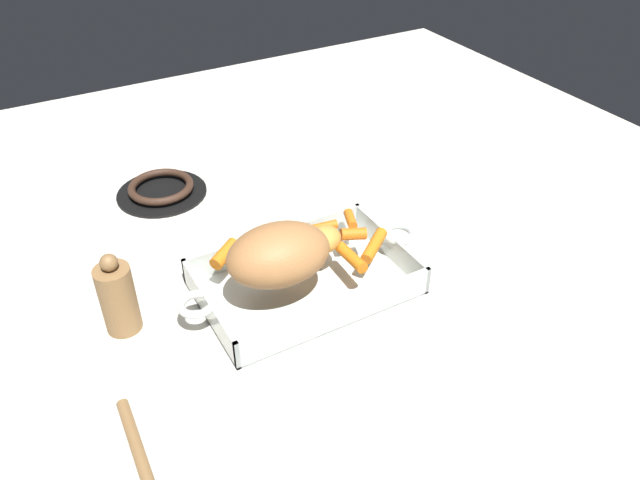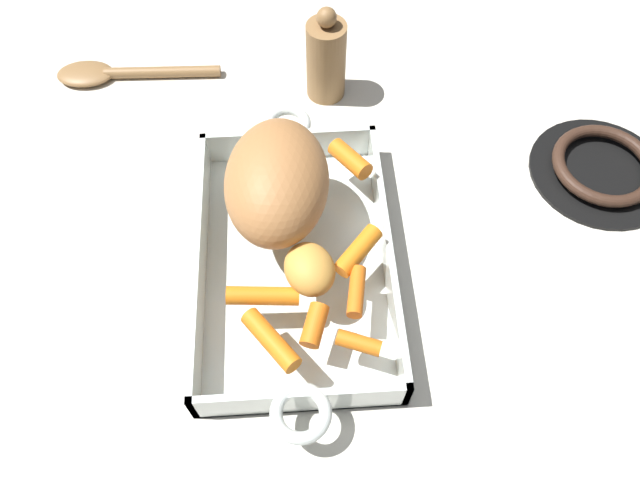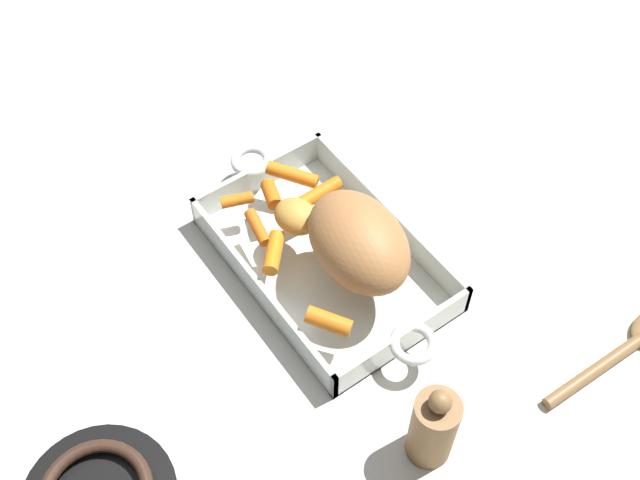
{
  "view_description": "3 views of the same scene",
  "coord_description": "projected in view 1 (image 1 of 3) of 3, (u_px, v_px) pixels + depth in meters",
  "views": [
    {
      "loc": [
        -0.34,
        -0.65,
        0.63
      ],
      "look_at": [
        0.02,
        -0.01,
        0.09
      ],
      "focal_mm": 34.96,
      "sensor_mm": 36.0,
      "label": 1
    },
    {
      "loc": [
        0.32,
        0.01,
        0.58
      ],
      "look_at": [
        0.02,
        0.03,
        0.09
      ],
      "focal_mm": 33.45,
      "sensor_mm": 36.0,
      "label": 2
    },
    {
      "loc": [
        -0.48,
        0.35,
        0.85
      ],
      "look_at": [
        -0.0,
        0.01,
        0.07
      ],
      "focal_mm": 45.02,
      "sensor_mm": 36.0,
      "label": 3
    }
  ],
  "objects": [
    {
      "name": "baby_carrot_northeast",
      "position": [
        321.0,
        227.0,
        1.0
      ],
      "size": [
        0.05,
        0.02,
        0.02
      ],
      "primitive_type": "cylinder",
      "rotation": [
        1.53,
        0.0,
        1.39
      ],
      "color": "orange",
      "rests_on": "roasting_dish"
    },
    {
      "name": "ground_plane",
      "position": [
        305.0,
        288.0,
        0.97
      ],
      "size": [
        1.87,
        1.87,
        0.0
      ],
      "primitive_type": "plane",
      "color": "silver"
    },
    {
      "name": "baby_carrot_southeast",
      "position": [
        225.0,
        254.0,
        0.94
      ],
      "size": [
        0.06,
        0.05,
        0.03
      ],
      "primitive_type": "cylinder",
      "rotation": [
        1.66,
        0.0,
        5.32
      ],
      "color": "orange",
      "rests_on": "roasting_dish"
    },
    {
      "name": "baby_carrot_long",
      "position": [
        295.0,
        233.0,
        0.99
      ],
      "size": [
        0.06,
        0.05,
        0.02
      ],
      "primitive_type": "cylinder",
      "rotation": [
        1.5,
        0.0,
        3.98
      ],
      "color": "orange",
      "rests_on": "roasting_dish"
    },
    {
      "name": "stove_burner_rear",
      "position": [
        161.0,
        190.0,
        1.18
      ],
      "size": [
        0.17,
        0.17,
        0.02
      ],
      "color": "black",
      "rests_on": "ground_plane"
    },
    {
      "name": "pepper_mill",
      "position": [
        118.0,
        298.0,
        0.87
      ],
      "size": [
        0.05,
        0.05,
        0.13
      ],
      "color": "olive",
      "rests_on": "ground_plane"
    },
    {
      "name": "roasting_dish",
      "position": [
        305.0,
        281.0,
        0.96
      ],
      "size": [
        0.4,
        0.21,
        0.05
      ],
      "color": "silver",
      "rests_on": "ground_plane"
    },
    {
      "name": "pork_roast",
      "position": [
        279.0,
        254.0,
        0.88
      ],
      "size": [
        0.16,
        0.12,
        0.09
      ],
      "primitive_type": "ellipsoid",
      "rotation": [
        0.0,
        0.0,
        3.05
      ],
      "color": "#AD7241",
      "rests_on": "roasting_dish"
    },
    {
      "name": "baby_carrot_center_left",
      "position": [
        374.0,
        246.0,
        0.96
      ],
      "size": [
        0.07,
        0.06,
        0.02
      ],
      "primitive_type": "cylinder",
      "rotation": [
        1.49,
        0.0,
        2.21
      ],
      "color": "orange",
      "rests_on": "roasting_dish"
    },
    {
      "name": "baby_carrot_southwest",
      "position": [
        351.0,
        257.0,
        0.94
      ],
      "size": [
        0.02,
        0.07,
        0.02
      ],
      "primitive_type": "cylinder",
      "rotation": [
        1.48,
        0.0,
        6.25
      ],
      "color": "orange",
      "rests_on": "roasting_dish"
    },
    {
      "name": "potato_golden_large",
      "position": [
        324.0,
        240.0,
        0.95
      ],
      "size": [
        0.07,
        0.06,
        0.04
      ],
      "primitive_type": "ellipsoid",
      "rotation": [
        0.0,
        0.0,
        0.3
      ],
      "color": "gold",
      "rests_on": "roasting_dish"
    },
    {
      "name": "baby_carrot_center_right",
      "position": [
        353.0,
        234.0,
        0.98
      ],
      "size": [
        0.05,
        0.03,
        0.02
      ],
      "primitive_type": "cylinder",
      "rotation": [
        1.66,
        0.0,
        1.25
      ],
      "color": "orange",
      "rests_on": "roasting_dish"
    },
    {
      "name": "baby_carrot_northwest",
      "position": [
        350.0,
        219.0,
        1.02
      ],
      "size": [
        0.03,
        0.04,
        0.02
      ],
      "primitive_type": "cylinder",
      "rotation": [
        1.58,
        0.0,
        2.78
      ],
      "color": "orange",
      "rests_on": "roasting_dish"
    }
  ]
}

